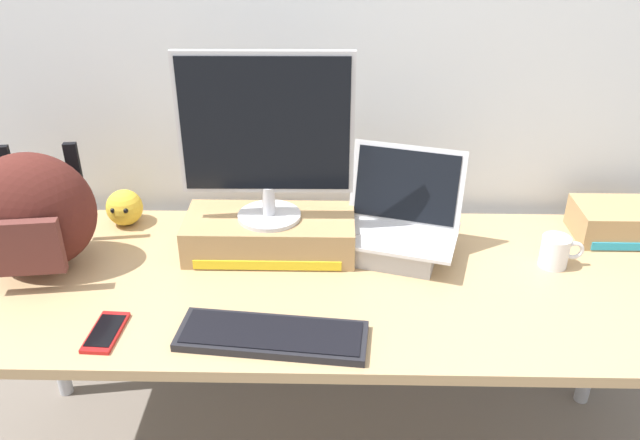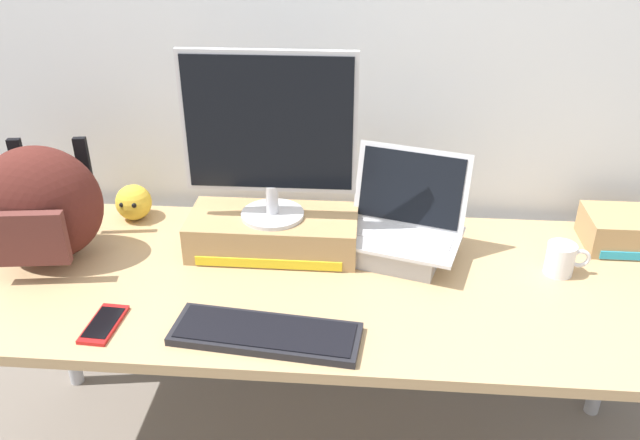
# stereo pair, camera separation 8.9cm
# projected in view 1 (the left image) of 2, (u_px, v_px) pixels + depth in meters

# --- Properties ---
(back_wall) EXTENTS (7.00, 0.10, 2.60)m
(back_wall) POSITION_uv_depth(u_px,v_px,m) (323.00, 30.00, 1.93)
(back_wall) COLOR silver
(back_wall) RESTS_ON ground
(desk) EXTENTS (2.03, 0.77, 0.74)m
(desk) POSITION_uv_depth(u_px,v_px,m) (320.00, 297.00, 1.81)
(desk) COLOR tan
(desk) RESTS_ON ground
(toner_box_yellow) EXTENTS (0.48, 0.22, 0.11)m
(toner_box_yellow) POSITION_uv_depth(u_px,v_px,m) (270.00, 234.00, 1.88)
(toner_box_yellow) COLOR #A88456
(toner_box_yellow) RESTS_ON desk
(desktop_monitor) EXTENTS (0.47, 0.18, 0.48)m
(desktop_monitor) POSITION_uv_depth(u_px,v_px,m) (266.00, 135.00, 1.73)
(desktop_monitor) COLOR silver
(desktop_monitor) RESTS_ON toner_box_yellow
(open_laptop) EXTENTS (0.38, 0.31, 0.30)m
(open_laptop) POSITION_uv_depth(u_px,v_px,m) (399.00, 235.00, 1.86)
(open_laptop) COLOR #ADADB2
(open_laptop) RESTS_ON desk
(external_keyboard) EXTENTS (0.46, 0.19, 0.02)m
(external_keyboard) POSITION_uv_depth(u_px,v_px,m) (272.00, 336.00, 1.54)
(external_keyboard) COLOR black
(external_keyboard) RESTS_ON desk
(messenger_backpack) EXTENTS (0.36, 0.31, 0.34)m
(messenger_backpack) POSITION_uv_depth(u_px,v_px,m) (33.00, 213.00, 1.75)
(messenger_backpack) COLOR #4C1E19
(messenger_backpack) RESTS_ON desk
(coffee_mug) EXTENTS (0.12, 0.08, 0.09)m
(coffee_mug) POSITION_uv_depth(u_px,v_px,m) (556.00, 251.00, 1.81)
(coffee_mug) COLOR silver
(coffee_mug) RESTS_ON desk
(cell_phone) EXTENTS (0.08, 0.16, 0.01)m
(cell_phone) POSITION_uv_depth(u_px,v_px,m) (106.00, 332.00, 1.56)
(cell_phone) COLOR red
(cell_phone) RESTS_ON desk
(plush_toy) EXTENTS (0.11, 0.11, 0.11)m
(plush_toy) POSITION_uv_depth(u_px,v_px,m) (124.00, 207.00, 2.02)
(plush_toy) COLOR gold
(plush_toy) RESTS_ON desk
(toner_box_cyan) EXTENTS (0.32, 0.18, 0.10)m
(toner_box_cyan) POSITION_uv_depth(u_px,v_px,m) (629.00, 222.00, 1.95)
(toner_box_cyan) COLOR #A88456
(toner_box_cyan) RESTS_ON desk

